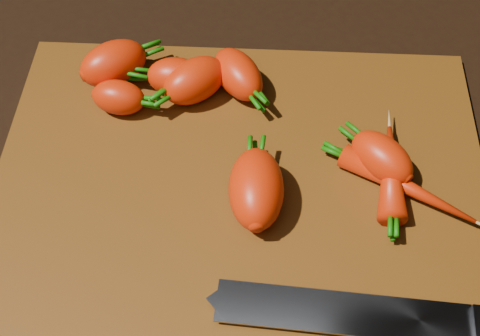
{
  "coord_description": "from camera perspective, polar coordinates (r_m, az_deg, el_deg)",
  "views": [
    {
      "loc": [
        0.02,
        -0.39,
        0.56
      ],
      "look_at": [
        0.0,
        0.01,
        0.03
      ],
      "focal_mm": 50.0,
      "sensor_mm": 36.0,
      "label": 1
    }
  ],
  "objects": [
    {
      "name": "carrot_7",
      "position": [
        0.68,
        14.07,
        -1.61
      ],
      "size": [
        0.14,
        0.1,
        0.03
      ],
      "primitive_type": "ellipsoid",
      "rotation": [
        0.0,
        0.0,
        -0.55
      ],
      "color": "red",
      "rests_on": "cutting_board"
    },
    {
      "name": "cutting_board",
      "position": [
        0.68,
        -0.04,
        -1.9
      ],
      "size": [
        0.5,
        0.4,
        0.01
      ],
      "primitive_type": "cube",
      "color": "brown",
      "rests_on": "ground"
    },
    {
      "name": "carrot_3",
      "position": [
        0.64,
        1.39,
        -1.79
      ],
      "size": [
        0.06,
        0.09,
        0.05
      ],
      "primitive_type": "ellipsoid",
      "rotation": [
        0.0,
        0.0,
        1.61
      ],
      "color": "red",
      "rests_on": "cutting_board"
    },
    {
      "name": "carrot_5",
      "position": [
        0.73,
        -10.33,
        5.95
      ],
      "size": [
        0.06,
        0.05,
        0.04
      ],
      "primitive_type": "ellipsoid",
      "rotation": [
        0.0,
        0.0,
        -0.16
      ],
      "color": "red",
      "rests_on": "cutting_board"
    },
    {
      "name": "knife",
      "position": [
        0.6,
        10.91,
        -12.27
      ],
      "size": [
        0.36,
        0.05,
        0.02
      ],
      "rotation": [
        0.0,
        0.0,
        -0.06
      ],
      "color": "gray",
      "rests_on": "cutting_board"
    },
    {
      "name": "carrot_4",
      "position": [
        0.73,
        -3.88,
        7.47
      ],
      "size": [
        0.09,
        0.08,
        0.05
      ],
      "primitive_type": "ellipsoid",
      "rotation": [
        0.0,
        0.0,
        3.83
      ],
      "color": "red",
      "rests_on": "cutting_board"
    },
    {
      "name": "carrot_6",
      "position": [
        0.68,
        12.02,
        0.89
      ],
      "size": [
        0.08,
        0.08,
        0.04
      ],
      "primitive_type": "ellipsoid",
      "rotation": [
        0.0,
        0.0,
        2.34
      ],
      "color": "red",
      "rests_on": "cutting_board"
    },
    {
      "name": "carrot_2",
      "position": [
        0.74,
        -0.17,
        8.01
      ],
      "size": [
        0.08,
        0.09,
        0.04
      ],
      "primitive_type": "ellipsoid",
      "rotation": [
        0.0,
        0.0,
        -1.0
      ],
      "color": "red",
      "rests_on": "cutting_board"
    },
    {
      "name": "carrot_8",
      "position": [
        0.68,
        12.75,
        -0.24
      ],
      "size": [
        0.04,
        0.12,
        0.03
      ],
      "primitive_type": "ellipsoid",
      "rotation": [
        0.0,
        0.0,
        1.51
      ],
      "color": "red",
      "rests_on": "cutting_board"
    },
    {
      "name": "carrot_0",
      "position": [
        0.76,
        -10.74,
        8.76
      ],
      "size": [
        0.09,
        0.08,
        0.05
      ],
      "primitive_type": "ellipsoid",
      "rotation": [
        0.0,
        0.0,
        0.61
      ],
      "color": "red",
      "rests_on": "cutting_board"
    },
    {
      "name": "carrot_1",
      "position": [
        0.74,
        -5.46,
        7.74
      ],
      "size": [
        0.07,
        0.05,
        0.04
      ],
      "primitive_type": "ellipsoid",
      "rotation": [
        0.0,
        0.0,
        3.09
      ],
      "color": "red",
      "rests_on": "cutting_board"
    },
    {
      "name": "ground",
      "position": [
        0.69,
        -0.04,
        -2.42
      ],
      "size": [
        2.0,
        2.0,
        0.01
      ],
      "primitive_type": "cube",
      "color": "black"
    }
  ]
}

